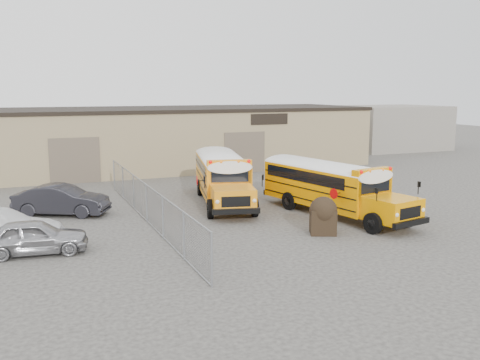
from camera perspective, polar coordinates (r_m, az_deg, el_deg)
name	(u,v)px	position (r m, az deg, el deg)	size (l,w,h in m)	color
ground	(292,225)	(24.56, 5.56, -4.76)	(120.00, 120.00, 0.00)	#363532
warehouse	(173,137)	(42.64, -7.13, 4.59)	(30.20, 10.20, 4.67)	#8F7E58
chainlink_fence	(147,203)	(25.08, -9.92, -2.44)	(0.07, 18.07, 1.81)	gray
distant_building_right	(389,127)	(57.27, 15.64, 5.42)	(10.00, 8.00, 4.40)	gray
school_bus_left	(212,160)	(34.61, -3.05, 2.12)	(4.28, 9.45, 2.69)	orange
school_bus_right	(264,170)	(30.66, 2.58, 1.08)	(3.95, 9.26, 2.64)	orange
tarp_bundle	(323,215)	(23.02, 8.86, -3.70)	(1.38, 1.32, 1.61)	black
car_silver	(34,237)	(21.46, -21.14, -5.68)	(1.57, 3.90, 1.33)	#A7A7AB
car_dark	(61,200)	(27.55, -18.51, -2.05)	(1.58, 4.53, 1.49)	black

